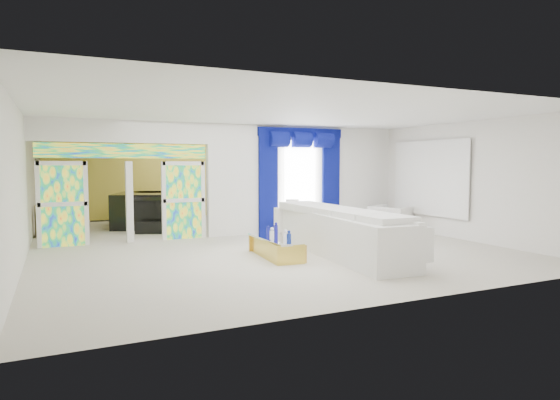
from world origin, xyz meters
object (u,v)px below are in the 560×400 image
white_sofa (339,234)px  armchair (392,218)px  console_table (302,227)px  grand_piano (144,210)px  coffee_table (276,248)px

white_sofa → armchair: (3.38, 2.54, -0.08)m
armchair → console_table: bearing=54.5°
white_sofa → console_table: bearing=81.3°
console_table → grand_piano: grand_piano is taller
coffee_table → console_table: coffee_table is taller
coffee_table → grand_piano: (-1.69, 6.17, 0.33)m
white_sofa → armchair: bearing=41.3°
coffee_table → console_table: 3.49m
armchair → grand_piano: size_ratio=0.53×
white_sofa → coffee_table: white_sofa is taller
console_table → white_sofa: bearing=-103.1°
console_table → armchair: size_ratio=1.04×
armchair → coffee_table: bearing=91.9°
grand_piano → console_table: bearing=-22.0°
console_table → armchair: bearing=-12.0°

